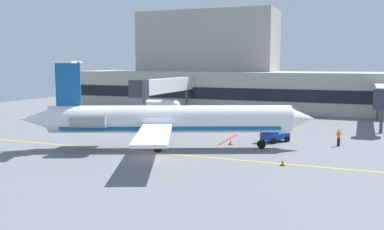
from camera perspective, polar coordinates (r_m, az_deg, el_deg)
The scene contains 12 objects.
ground at distance 42.42m, azimuth -5.20°, elevation -5.68°, with size 120.00×120.00×0.11m.
terminal_building at distance 89.33m, azimuth 5.82°, elevation 5.48°, with size 74.89×17.18×20.21m.
jet_bridge_west at distance 72.61m, azimuth -3.72°, elevation 3.86°, with size 2.40×21.31×6.70m.
jet_bridge_east at distance 67.02m, azimuth 23.88°, elevation 2.42°, with size 2.40×18.68×5.99m.
regional_jet at distance 45.83m, azimuth -3.54°, elevation -0.57°, with size 30.17×25.44×9.39m.
baggage_tug at distance 69.25m, azimuth 2.87°, elevation 0.09°, with size 3.85×2.10×2.07m.
pushback_tractor at distance 50.90m, azimuth 10.77°, elevation -2.44°, with size 3.37×3.58×2.25m.
belt_loader at distance 67.13m, azimuth 8.48°, elevation -0.19°, with size 2.55×3.44×2.13m.
fuel_tank at distance 77.73m, azimuth -4.12°, elevation 1.20°, with size 7.11×2.98×2.58m.
marshaller at distance 50.19m, azimuth 18.98°, elevation -2.87°, with size 0.66×0.64×1.93m.
safety_cone_alpha at distance 48.74m, azimuth 5.14°, elevation -3.67°, with size 0.47×0.47×0.55m.
safety_cone_bravo at distance 39.63m, azimuth 11.99°, elevation -6.27°, with size 0.47×0.47×0.55m.
Camera 1 is at (18.80, -36.89, 9.20)m, focal length 40.00 mm.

